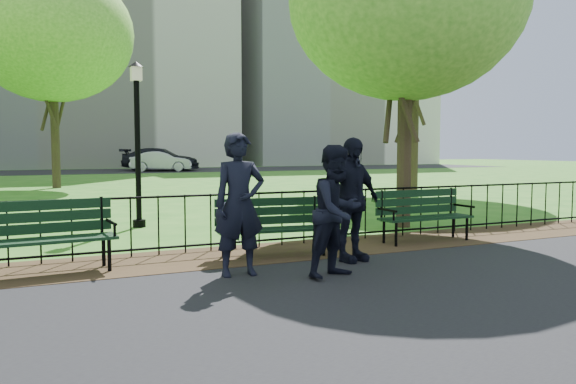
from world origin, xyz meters
name	(u,v)px	position (x,y,z in m)	size (l,w,h in m)	color
ground	(303,274)	(0.00, 0.00, 0.00)	(120.00, 120.00, 0.00)	#2A6C1C
asphalt_path	(514,370)	(0.00, -3.40, 0.01)	(60.00, 9.20, 0.01)	black
dirt_strip	(259,253)	(0.00, 1.50, 0.01)	(60.00, 1.60, 0.01)	#322714
far_street	(79,172)	(0.00, 35.00, 0.01)	(70.00, 9.00, 0.01)	black
iron_fence	(247,218)	(0.00, 2.00, 0.50)	(24.06, 0.06, 1.00)	black
apartment_east	(322,52)	(26.00, 48.00, 12.00)	(20.00, 15.00, 24.00)	silver
park_bench_main	(253,219)	(-0.21, 1.21, 0.58)	(1.75, 0.72, 0.94)	black
park_bench_left_a	(40,229)	(-3.01, 1.37, 0.58)	(1.83, 0.69, 1.02)	black
park_bench_right_a	(423,210)	(2.95, 1.39, 0.55)	(1.70, 0.54, 0.96)	black
lamppost	(137,138)	(-1.12, 5.26, 1.81)	(0.30, 0.30, 3.32)	black
tree_mid_e	(416,11)	(9.21, 9.85, 6.34)	(6.56, 6.56, 9.14)	#2D2116
tree_far_c	(52,34)	(-2.12, 18.29, 6.15)	(6.36, 6.36, 8.86)	#2D2116
person_left	(240,204)	(-0.76, 0.25, 0.90)	(0.65, 0.43, 1.78)	black
person_mid	(337,211)	(0.30, -0.32, 0.82)	(0.79, 0.41, 1.62)	black
person_right	(351,200)	(0.95, 0.43, 0.88)	(1.02, 0.42, 1.73)	black
sedan_silver	(161,161)	(5.24, 32.92, 0.70)	(1.47, 4.20, 1.39)	#A8ABB0
sedan_dark	(161,159)	(5.69, 35.16, 0.82)	(2.28, 5.60, 1.63)	black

